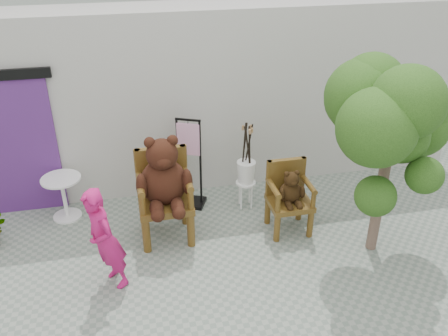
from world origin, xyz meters
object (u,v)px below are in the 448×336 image
chair_small (289,192)px  stool_bucket (246,172)px  person (105,240)px  cafe_table (63,193)px  chair_big (164,182)px  tree (390,115)px  display_stand (190,173)px

chair_small → stool_bucket: (-0.47, 0.72, 0.01)m
person → cafe_table: size_ratio=2.06×
chair_small → person: bearing=-164.7°
cafe_table → stool_bucket: (2.83, -0.30, 0.20)m
person → stool_bucket: size_ratio=1.00×
chair_small → cafe_table: 3.46m
chair_big → cafe_table: (-1.49, 0.84, -0.48)m
chair_big → tree: size_ratio=0.58×
chair_big → person: bearing=-132.6°
chair_small → display_stand: 1.65m
stool_bucket → tree: bearing=-47.1°
chair_big → stool_bucket: bearing=21.6°
chair_small → tree: size_ratio=0.38×
chair_small → stool_bucket: bearing=123.0°
person → display_stand: bearing=113.3°
chair_big → chair_small: (1.81, -0.19, -0.29)m
chair_small → display_stand: bearing=143.8°
chair_small → display_stand: size_ratio=0.71×
person → stool_bucket: stool_bucket is taller
chair_big → tree: (2.73, -0.96, 1.16)m
chair_small → display_stand: display_stand is taller
person → display_stand: 2.15m
person → stool_bucket: bearing=94.6°
display_stand → person: bearing=-103.3°
chair_big → display_stand: 0.98m
person → chair_big: bearing=108.5°
chair_small → tree: 1.89m
display_stand → cafe_table: bearing=-157.0°
stool_bucket → chair_big: bearing=-158.4°
person → display_stand: (1.31, 1.69, -0.14)m
display_stand → tree: bearing=-13.3°
display_stand → stool_bucket: 0.90m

